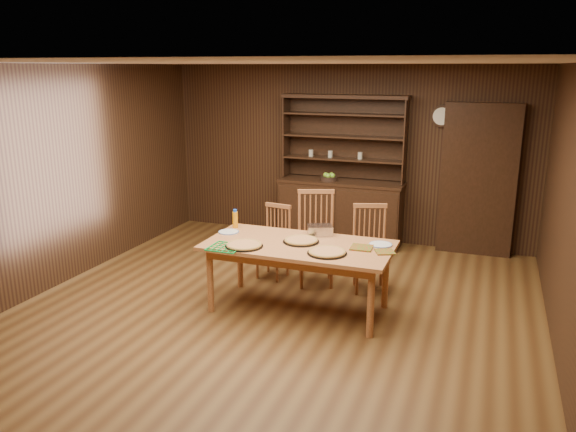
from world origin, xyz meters
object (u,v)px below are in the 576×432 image
at_px(china_hutch, 341,203).
at_px(dining_table, 299,251).
at_px(juice_bottle, 235,219).
at_px(chair_left, 275,239).
at_px(chair_center, 316,234).
at_px(chair_right, 370,245).

bearing_deg(china_hutch, dining_table, -85.08).
distance_m(dining_table, juice_bottle, 0.97).
bearing_deg(china_hutch, chair_left, -103.47).
distance_m(chair_left, chair_center, 0.55).
height_order(china_hutch, chair_right, china_hutch).
bearing_deg(chair_left, chair_right, 8.33).
height_order(dining_table, chair_center, chair_center).
bearing_deg(china_hutch, chair_center, -85.31).
bearing_deg(chair_left, chair_center, 7.48).
bearing_deg(chair_right, chair_center, 162.20).
xyz_separation_m(chair_right, juice_bottle, (-1.48, -0.55, 0.31)).
distance_m(chair_center, chair_right, 0.66).
xyz_separation_m(dining_table, chair_center, (-0.08, 0.87, -0.07)).
xyz_separation_m(chair_center, chair_right, (0.66, 0.01, -0.07)).
xyz_separation_m(chair_left, chair_right, (1.20, 0.00, 0.05)).
relative_size(dining_table, chair_left, 2.16).
bearing_deg(chair_left, juice_bottle, -108.94).
bearing_deg(chair_right, dining_table, -142.05).
relative_size(china_hutch, chair_left, 2.38).
distance_m(china_hutch, chair_right, 1.85).
height_order(chair_center, chair_right, chair_center).
height_order(chair_right, juice_bottle, chair_right).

